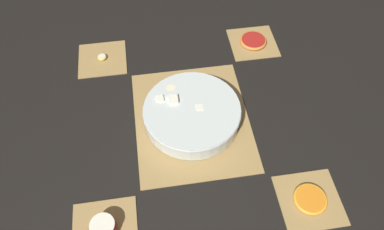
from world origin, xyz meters
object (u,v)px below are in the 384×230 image
object	(u,v)px
apple_half	(103,227)
banana_coin_single	(102,57)
grapefruit_slice	(253,41)
fruit_salad_bowl	(192,113)
orange_slice_whole	(310,199)

from	to	relation	value
apple_half	banana_coin_single	distance (m)	0.62
grapefruit_slice	fruit_salad_bowl	bearing A→B (deg)	138.60
orange_slice_whole	banana_coin_single	size ratio (longest dim) A/B	2.87
fruit_salad_bowl	orange_slice_whole	xyz separation A→B (m)	(-0.31, -0.27, -0.03)
orange_slice_whole	grapefruit_slice	size ratio (longest dim) A/B	0.93
fruit_salad_bowl	grapefruit_slice	xyz separation A→B (m)	(0.31, -0.27, -0.03)
orange_slice_whole	fruit_salad_bowl	bearing A→B (deg)	41.35
apple_half	orange_slice_whole	bearing A→B (deg)	-90.00
fruit_salad_bowl	grapefruit_slice	distance (m)	0.41
apple_half	grapefruit_slice	size ratio (longest dim) A/B	0.71
orange_slice_whole	banana_coin_single	bearing A→B (deg)	41.37
orange_slice_whole	banana_coin_single	world-z (taller)	orange_slice_whole
fruit_salad_bowl	banana_coin_single	bearing A→B (deg)	41.39
orange_slice_whole	grapefruit_slice	distance (m)	0.62
apple_half	grapefruit_slice	bearing A→B (deg)	-41.37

